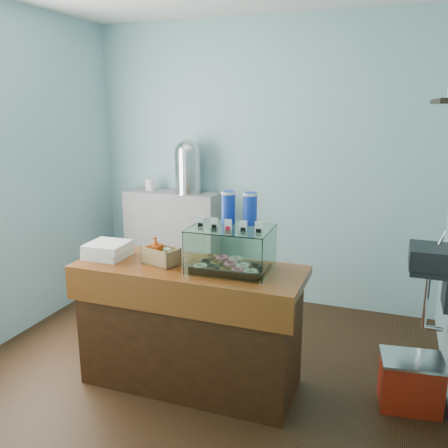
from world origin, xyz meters
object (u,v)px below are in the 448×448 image
at_px(counter, 190,325).
at_px(display_case, 232,245).
at_px(coffee_urn, 188,165).
at_px(red_cooler, 410,382).

xyz_separation_m(counter, display_case, (0.29, 0.06, 0.61)).
bearing_deg(display_case, coffee_urn, 122.10).
bearing_deg(red_cooler, coffee_urn, 141.65).
height_order(coffee_urn, red_cooler, coffee_urn).
distance_m(counter, red_cooler, 1.54).
relative_size(display_case, red_cooler, 1.25).
height_order(display_case, red_cooler, display_case).
distance_m(coffee_urn, red_cooler, 2.83).
bearing_deg(coffee_urn, counter, -65.85).
xyz_separation_m(counter, coffee_urn, (-0.70, 1.57, 0.93)).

